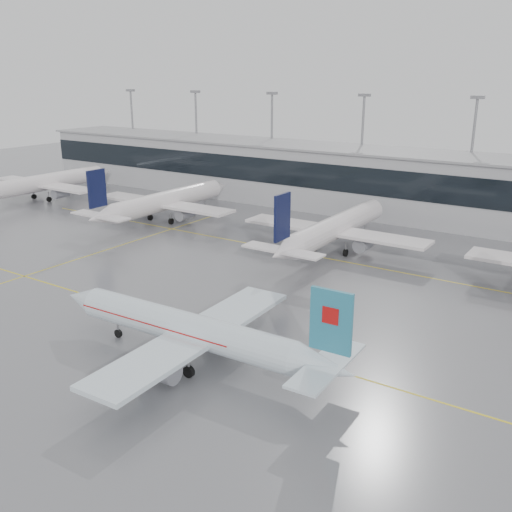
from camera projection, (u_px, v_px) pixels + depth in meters
The scene contains 12 objects.
ground at pixel (195, 328), 61.77m from camera, with size 320.00×320.00×0.00m, color slate.
taxi_line_main at pixel (195, 328), 61.77m from camera, with size 120.00×0.25×0.01m, color yellow.
taxi_line_north at pixel (322, 257), 85.56m from camera, with size 120.00×0.25×0.01m, color yellow.
taxi_line_cross at pixel (108, 249), 89.51m from camera, with size 0.25×60.00×0.01m, color yellow.
terminal at pixel (400, 185), 109.12m from camera, with size 180.00×15.00×12.00m, color #A5A5A9.
terminal_glass at pixel (386, 183), 102.68m from camera, with size 180.00×0.20×5.00m, color black.
terminal_roof at pixel (403, 153), 107.24m from camera, with size 182.00×16.00×0.40m, color gray.
light_masts at pixel (414, 143), 111.65m from camera, with size 156.40×1.00×22.60m.
air_canada_jet at pixel (195, 332), 53.44m from camera, with size 33.43×25.88×10.17m.
parked_jet_a at pixel (44, 183), 124.34m from camera, with size 29.64×36.96×11.72m.
parked_jet_b at pixel (164, 202), 105.85m from camera, with size 29.64×36.96×11.72m.
parked_jet_c at pixel (334, 228), 87.36m from camera, with size 29.64×36.96×11.72m.
Camera 1 is at (36.85, -43.33, 26.17)m, focal length 40.00 mm.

